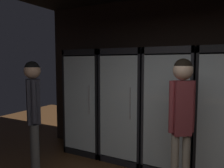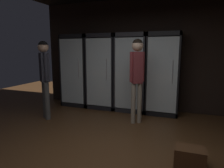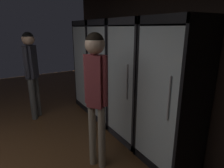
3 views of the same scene
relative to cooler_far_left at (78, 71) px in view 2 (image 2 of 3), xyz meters
The scene contains 8 objects.
wall_back 2.03m from the cooler_far_left, ahead, with size 6.00×0.06×2.80m, color black.
cooler_far_left is the anchor object (origin of this frame).
cooler_left 0.77m from the cooler_far_left, ahead, with size 0.74×0.58×1.92m.
cooler_center 1.55m from the cooler_far_left, ahead, with size 0.74×0.58×1.92m.
cooler_right 2.32m from the cooler_far_left, ahead, with size 0.74×0.58×1.92m.
shopper_near 2.09m from the cooler_far_left, 24.97° to the right, with size 0.27×0.23×1.74m.
shopper_far 1.30m from the cooler_far_left, 93.26° to the right, with size 0.29×0.27×1.71m.
wine_crate_floor 3.78m from the cooler_far_left, 37.31° to the right, with size 0.38×0.27×0.27m, color #4C2D19.
Camera 2 is at (0.88, -2.14, 1.52)m, focal length 32.43 mm.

